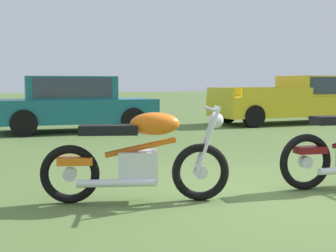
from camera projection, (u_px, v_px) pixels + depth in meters
The scene contains 4 objects.
ground_plane at pixel (257, 191), 5.19m from camera, with size 120.00×120.00×0.00m, color #567038.
motorcycle_orange at pixel (138, 157), 4.69m from camera, with size 1.88×1.00×1.02m.
car_teal at pixel (73, 101), 11.67m from camera, with size 4.24×2.26×1.43m.
pickup_truck_yellow at pixel (294, 99), 14.15m from camera, with size 4.95×2.22×1.49m.
Camera 1 is at (-3.17, -4.13, 1.24)m, focal length 47.98 mm.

